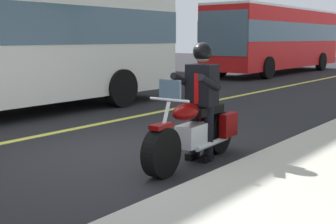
# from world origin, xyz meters

# --- Properties ---
(ground_plane) EXTENTS (80.00, 80.00, 0.00)m
(ground_plane) POSITION_xyz_m (0.00, 0.00, 0.00)
(ground_plane) COLOR black
(lane_center_stripe) EXTENTS (60.00, 0.16, 0.01)m
(lane_center_stripe) POSITION_xyz_m (0.00, -2.00, 0.01)
(lane_center_stripe) COLOR #E5DB4C
(lane_center_stripe) RESTS_ON ground_plane
(motorcycle_main) EXTENTS (2.22, 0.69, 1.26)m
(motorcycle_main) POSITION_xyz_m (-0.27, 1.30, 0.45)
(motorcycle_main) COLOR black
(motorcycle_main) RESTS_ON ground_plane
(rider_main) EXTENTS (0.65, 0.58, 1.74)m
(rider_main) POSITION_xyz_m (-0.46, 1.28, 1.04)
(rider_main) COLOR black
(rider_main) RESTS_ON ground_plane
(bus_far) EXTENTS (11.05, 2.70, 3.30)m
(bus_far) POSITION_xyz_m (-17.16, -5.18, 1.87)
(bus_far) COLOR red
(bus_far) RESTS_ON ground_plane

